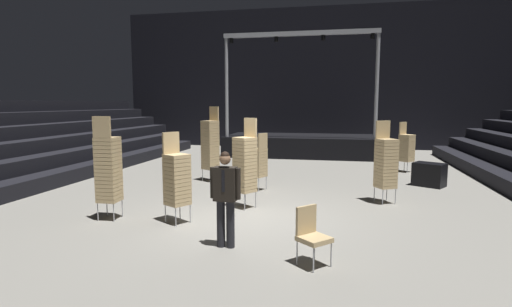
% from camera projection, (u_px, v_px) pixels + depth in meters
% --- Properties ---
extents(ground_plane, '(22.00, 30.00, 0.10)m').
position_uv_depth(ground_plane, '(253.00, 218.00, 9.31)').
color(ground_plane, gray).
extents(arena_end_wall, '(22.00, 0.30, 8.00)m').
position_uv_depth(arena_end_wall, '(308.00, 79.00, 23.38)').
color(arena_end_wall, black).
rests_on(arena_end_wall, ground_plane).
extents(stage_riser, '(7.35, 3.43, 5.79)m').
position_uv_depth(stage_riser, '(301.00, 144.00, 20.20)').
color(stage_riser, black).
rests_on(stage_riser, ground_plane).
extents(man_with_tie, '(0.57, 0.25, 1.74)m').
position_uv_depth(man_with_tie, '(225.00, 194.00, 7.20)').
color(man_with_tie, black).
rests_on(man_with_tie, ground_plane).
extents(chair_stack_front_left, '(0.45, 0.45, 2.31)m').
position_uv_depth(chair_stack_front_left, '(108.00, 168.00, 8.95)').
color(chair_stack_front_left, '#B2B5BA').
rests_on(chair_stack_front_left, ground_plane).
extents(chair_stack_front_right, '(0.61, 0.61, 2.22)m').
position_uv_depth(chair_stack_front_right, '(245.00, 163.00, 9.96)').
color(chair_stack_front_right, '#B2B5BA').
rests_on(chair_stack_front_right, ground_plane).
extents(chair_stack_mid_left, '(0.60, 0.60, 2.48)m').
position_uv_depth(chair_stack_mid_left, '(210.00, 144.00, 13.40)').
color(chair_stack_mid_left, '#B2B5BA').
rests_on(chair_stack_mid_left, ground_plane).
extents(chair_stack_mid_right, '(0.62, 0.62, 1.88)m').
position_uv_depth(chair_stack_mid_right, '(406.00, 147.00, 15.23)').
color(chair_stack_mid_right, '#B2B5BA').
rests_on(chair_stack_mid_right, ground_plane).
extents(chair_stack_mid_centre, '(0.61, 0.61, 1.96)m').
position_uv_depth(chair_stack_mid_centre, '(177.00, 178.00, 8.69)').
color(chair_stack_mid_centre, '#B2B5BA').
rests_on(chair_stack_mid_centre, ground_plane).
extents(chair_stack_rear_left, '(0.60, 0.60, 2.14)m').
position_uv_depth(chair_stack_rear_left, '(386.00, 162.00, 10.44)').
color(chair_stack_rear_left, '#B2B5BA').
rests_on(chair_stack_rear_left, ground_plane).
extents(chair_stack_rear_right, '(0.59, 0.59, 1.71)m').
position_uv_depth(chair_stack_rear_right, '(258.00, 162.00, 12.04)').
color(chair_stack_rear_right, '#B2B5BA').
rests_on(chair_stack_rear_right, ground_plane).
extents(equipment_road_case, '(1.08, 0.99, 0.73)m').
position_uv_depth(equipment_road_case, '(429.00, 175.00, 12.65)').
color(equipment_road_case, black).
rests_on(equipment_road_case, ground_plane).
extents(loose_chair_near_man, '(0.62, 0.62, 0.95)m').
position_uv_depth(loose_chair_near_man, '(311.00, 232.00, 6.46)').
color(loose_chair_near_man, '#B2B5BA').
rests_on(loose_chair_near_man, ground_plane).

